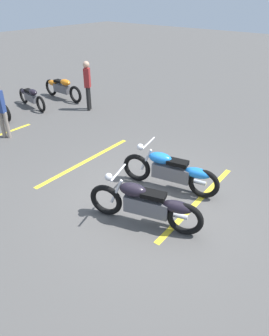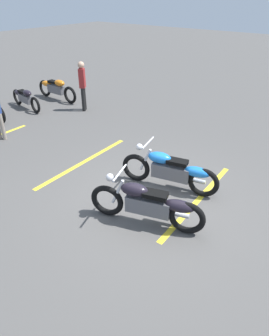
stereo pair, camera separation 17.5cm
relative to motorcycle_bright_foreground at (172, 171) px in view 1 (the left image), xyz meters
The scene contains 9 objects.
ground_plane 0.81m from the motorcycle_bright_foreground, 84.69° to the left, with size 60.00×60.00×0.00m, color #514F4C.
motorcycle_bright_foreground is the anchor object (origin of this frame).
motorcycle_dark_foreground 1.32m from the motorcycle_bright_foreground, 103.52° to the left, with size 2.15×0.88×1.04m.
motorcycle_row_far_left 7.57m from the motorcycle_bright_foreground, 20.91° to the right, with size 2.20×0.28×0.83m.
motorcycle_row_left 7.27m from the motorcycle_bright_foreground, 10.34° to the right, with size 1.93×0.38×0.73m.
bystander_near_row 5.45m from the motorcycle_bright_foreground, ahead, with size 0.29×0.27×1.64m.
bystander_secondary 5.83m from the motorcycle_bright_foreground, 25.28° to the right, with size 0.29×0.31×1.74m.
parking_stripe_near 0.85m from the motorcycle_bright_foreground, behind, with size 3.20×0.12×0.01m, color yellow.
parking_stripe_mid 2.48m from the motorcycle_bright_foreground, ahead, with size 3.20×0.12×0.01m, color yellow.
Camera 1 is at (-3.07, 4.27, 3.87)m, focal length 32.87 mm.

